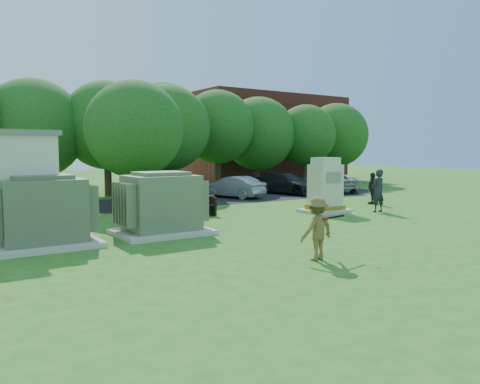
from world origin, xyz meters
TOP-DOWN VIEW (x-y plane):
  - ground at (0.00, 0.00)m, footprint 120.00×120.00m
  - brick_building at (18.00, 27.00)m, footprint 15.00×8.00m
  - parking_strip at (7.00, 13.50)m, footprint 20.00×6.00m
  - transformer_left at (-6.50, 4.50)m, footprint 3.00×2.40m
  - transformer_right at (-2.80, 4.50)m, footprint 3.00×2.40m
  - generator_cabinet at (5.63, 5.55)m, footprint 2.03×1.66m
  - picnic_table at (0.02, 7.88)m, footprint 1.96×1.47m
  - batter at (-1.10, -1.14)m, footprint 1.08×0.67m
  - person_by_generator at (7.62, 4.24)m, footprint 0.72×0.48m
  - person_at_picnic at (-0.41, 7.95)m, footprint 0.96×0.95m
  - person_walking_right at (9.97, 6.57)m, footprint 0.77×1.04m
  - car_white at (1.22, 14.02)m, footprint 2.23×3.97m
  - car_silver_a at (5.71, 13.32)m, footprint 2.55×4.12m
  - car_dark at (9.96, 13.45)m, footprint 2.87×5.05m
  - car_silver_b at (13.15, 13.14)m, footprint 3.15×5.19m
  - batting_equipment at (-0.53, -1.23)m, footprint 1.09×0.36m
  - tree_row at (1.75, 18.50)m, footprint 41.30×13.30m

SIDE VIEW (x-z plane):
  - ground at x=0.00m, z-range 0.00..0.00m
  - parking_strip at x=7.00m, z-range 0.00..0.01m
  - picnic_table at x=0.02m, z-range 0.10..0.94m
  - car_white at x=1.22m, z-range 0.00..1.27m
  - car_silver_a at x=5.71m, z-range 0.00..1.28m
  - car_silver_b at x=13.15m, z-range 0.00..1.35m
  - car_dark at x=9.96m, z-range 0.00..1.38m
  - person_at_picnic at x=-0.41m, z-range 0.00..1.56m
  - batter at x=-1.10m, z-range 0.00..1.60m
  - person_walking_right at x=9.97m, z-range 0.00..1.65m
  - person_by_generator at x=7.62m, z-range 0.00..1.93m
  - transformer_left at x=-6.50m, z-range -0.07..2.00m
  - transformer_right at x=-2.80m, z-range -0.07..2.00m
  - batting_equipment at x=-0.53m, z-range 0.98..1.14m
  - generator_cabinet at x=5.63m, z-range -0.15..2.32m
  - brick_building at x=18.00m, z-range 0.00..8.00m
  - tree_row at x=1.75m, z-range 0.50..7.80m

